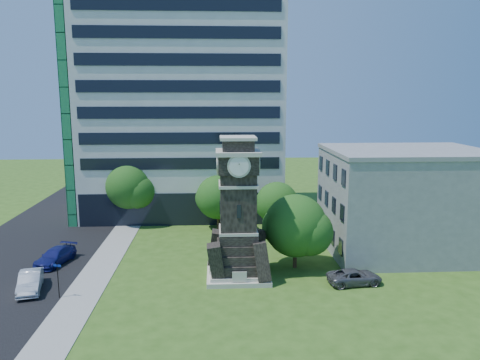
{
  "coord_description": "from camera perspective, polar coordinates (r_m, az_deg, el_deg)",
  "views": [
    {
      "loc": [
        1.14,
        -36.71,
        15.61
      ],
      "look_at": [
        3.39,
        6.15,
        7.8
      ],
      "focal_mm": 35.0,
      "sensor_mm": 36.0,
      "label": 1
    }
  ],
  "objects": [
    {
      "name": "tree_east",
      "position": [
        42.81,
        6.9,
        -5.74
      ],
      "size": [
        6.27,
        5.7,
        6.84
      ],
      "rotation": [
        0.0,
        0.0,
        -0.22
      ],
      "color": "#332114",
      "rests_on": "ground"
    },
    {
      "name": "street_sign",
      "position": [
        39.58,
        -21.32,
        -10.9
      ],
      "size": [
        0.68,
        0.07,
        2.82
      ],
      "rotation": [
        0.0,
        0.0,
        -0.34
      ],
      "color": "black",
      "rests_on": "ground"
    },
    {
      "name": "tree_ne",
      "position": [
        51.61,
        4.6,
        -2.98
      ],
      "size": [
        5.14,
        4.67,
        6.26
      ],
      "rotation": [
        0.0,
        0.0,
        0.18
      ],
      "color": "#332114",
      "rests_on": "ground"
    },
    {
      "name": "ground",
      "position": [
        39.91,
        -4.51,
        -12.74
      ],
      "size": [
        160.0,
        160.0,
        0.0
      ],
      "primitive_type": "plane",
      "color": "#305317",
      "rests_on": "ground"
    },
    {
      "name": "office_tall",
      "position": [
        62.72,
        -7.06,
        8.97
      ],
      "size": [
        26.2,
        15.11,
        28.6
      ],
      "color": "silver",
      "rests_on": "ground"
    },
    {
      "name": "car_street_mid",
      "position": [
        42.19,
        -24.21,
        -11.22
      ],
      "size": [
        2.75,
        4.94,
        1.54
      ],
      "primitive_type": "imported",
      "rotation": [
        0.0,
        0.0,
        0.25
      ],
      "color": "#B6B8BE",
      "rests_on": "ground"
    },
    {
      "name": "sidewalk",
      "position": [
        45.78,
        -16.51,
        -10.02
      ],
      "size": [
        3.0,
        70.0,
        0.06
      ],
      "primitive_type": "cube",
      "color": "gray",
      "rests_on": "ground"
    },
    {
      "name": "car_east_lot",
      "position": [
        41.05,
        13.79,
        -11.4
      ],
      "size": [
        4.78,
        2.65,
        1.26
      ],
      "primitive_type": "imported",
      "rotation": [
        0.0,
        0.0,
        1.7
      ],
      "color": "#535358",
      "rests_on": "ground"
    },
    {
      "name": "tree_nw",
      "position": [
        58.07,
        -13.3,
        -0.9
      ],
      "size": [
        6.15,
        5.59,
        7.58
      ],
      "rotation": [
        0.0,
        0.0,
        -0.07
      ],
      "color": "#332114",
      "rests_on": "ground"
    },
    {
      "name": "street",
      "position": [
        48.47,
        -26.46,
        -9.58
      ],
      "size": [
        14.0,
        80.0,
        0.02
      ],
      "primitive_type": "cube",
      "color": "black",
      "rests_on": "ground"
    },
    {
      "name": "car_street_north",
      "position": [
        47.63,
        -21.6,
        -8.65
      ],
      "size": [
        3.27,
        5.35,
        1.45
      ],
      "primitive_type": "imported",
      "rotation": [
        0.0,
        0.0,
        -0.27
      ],
      "color": "navy",
      "rests_on": "ground"
    },
    {
      "name": "tree_nc",
      "position": [
        54.72,
        -2.6,
        -2.26
      ],
      "size": [
        5.67,
        5.16,
        6.44
      ],
      "rotation": [
        0.0,
        0.0,
        -0.41
      ],
      "color": "#332114",
      "rests_on": "ground"
    },
    {
      "name": "park_bench",
      "position": [
        41.29,
        -2.17,
        -11.15
      ],
      "size": [
        1.85,
        0.49,
        0.95
      ],
      "rotation": [
        0.0,
        0.0,
        0.22
      ],
      "color": "black",
      "rests_on": "ground"
    },
    {
      "name": "clock_tower",
      "position": [
        40.11,
        -0.25,
        -4.61
      ],
      "size": [
        5.4,
        5.4,
        12.22
      ],
      "color": "beige",
      "rests_on": "ground"
    },
    {
      "name": "office_low",
      "position": [
        49.62,
        19.39,
        -2.38
      ],
      "size": [
        15.2,
        12.2,
        10.4
      ],
      "color": "gray",
      "rests_on": "ground"
    }
  ]
}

